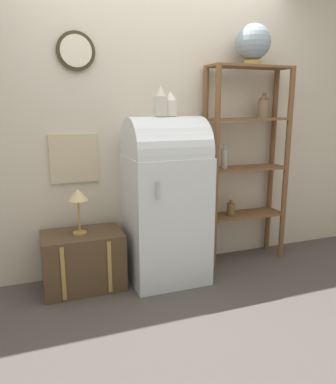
{
  "coord_description": "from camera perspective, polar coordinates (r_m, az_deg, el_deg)",
  "views": [
    {
      "loc": [
        -1.04,
        -2.59,
        1.46
      ],
      "look_at": [
        0.02,
        0.26,
        0.76
      ],
      "focal_mm": 35.0,
      "sensor_mm": 36.0,
      "label": 1
    }
  ],
  "objects": [
    {
      "name": "ground_plane",
      "position": [
        3.15,
        1.31,
        -14.62
      ],
      "size": [
        12.0,
        12.0,
        0.0
      ],
      "primitive_type": "plane",
      "color": "#4C4742"
    },
    {
      "name": "wall_back",
      "position": [
        3.33,
        -2.37,
        11.09
      ],
      "size": [
        7.0,
        0.09,
        2.7
      ],
      "color": "beige",
      "rests_on": "ground_plane"
    },
    {
      "name": "refrigerator",
      "position": [
        3.13,
        -0.38,
        -0.76
      ],
      "size": [
        0.63,
        0.61,
        1.38
      ],
      "color": "silver",
      "rests_on": "ground_plane"
    },
    {
      "name": "suitcase_trunk",
      "position": [
        3.17,
        -12.8,
        -10.13
      ],
      "size": [
        0.64,
        0.41,
        0.47
      ],
      "color": "brown",
      "rests_on": "ground_plane"
    },
    {
      "name": "shelf_unit",
      "position": [
        3.56,
        11.96,
        5.89
      ],
      "size": [
        0.79,
        0.28,
        1.81
      ],
      "color": "brown",
      "rests_on": "ground_plane"
    },
    {
      "name": "globe",
      "position": [
        3.54,
        12.86,
        21.3
      ],
      "size": [
        0.3,
        0.3,
        0.34
      ],
      "color": "#AD8942",
      "rests_on": "shelf_unit"
    },
    {
      "name": "vase_left",
      "position": [
        3.02,
        -1.14,
        13.55
      ],
      "size": [
        0.11,
        0.11,
        0.24
      ],
      "color": "beige",
      "rests_on": "refrigerator"
    },
    {
      "name": "vase_center",
      "position": [
        3.06,
        0.38,
        13.13
      ],
      "size": [
        0.11,
        0.11,
        0.19
      ],
      "color": "silver",
      "rests_on": "refrigerator"
    },
    {
      "name": "desk_lamp",
      "position": [
        2.99,
        -13.55,
        -0.94
      ],
      "size": [
        0.16,
        0.16,
        0.37
      ],
      "color": "#AD8942",
      "rests_on": "suitcase_trunk"
    }
  ]
}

